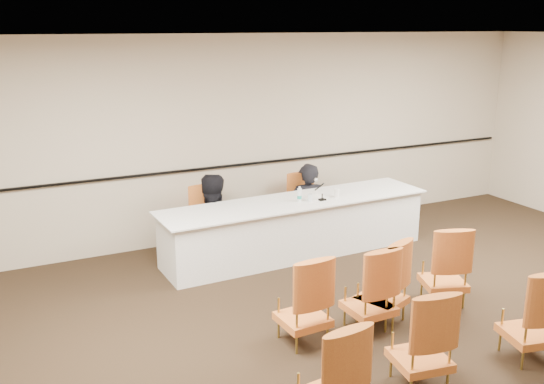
{
  "coord_description": "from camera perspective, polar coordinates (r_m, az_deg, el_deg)",
  "views": [
    {
      "loc": [
        -3.61,
        -4.15,
        3.12
      ],
      "look_at": [
        -0.28,
        2.6,
        1.03
      ],
      "focal_mm": 40.0,
      "sensor_mm": 36.0,
      "label": 1
    }
  ],
  "objects": [
    {
      "name": "coffee_cup",
      "position": [
        8.53,
        6.12,
        -0.08
      ],
      "size": [
        0.1,
        0.1,
        0.12
      ],
      "primitive_type": "cylinder",
      "rotation": [
        0.0,
        0.0,
        -0.4
      ],
      "color": "white",
      "rests_on": "panel_table"
    },
    {
      "name": "panel_table",
      "position": [
        8.46,
        2.25,
        -3.34
      ],
      "size": [
        3.91,
        1.0,
        0.78
      ],
      "primitive_type": null,
      "rotation": [
        0.0,
        0.0,
        0.03
      ],
      "color": "silver",
      "rests_on": "ground"
    },
    {
      "name": "panelist_main",
      "position": [
        9.2,
        3.28,
        -2.2
      ],
      "size": [
        0.65,
        0.5,
        1.61
      ],
      "primitive_type": "imported",
      "rotation": [
        0.0,
        0.0,
        2.94
      ],
      "color": "black",
      "rests_on": "ground"
    },
    {
      "name": "drinking_glass",
      "position": [
        8.31,
        3.61,
        -0.52
      ],
      "size": [
        0.08,
        0.08,
        0.1
      ],
      "primitive_type": "cylinder",
      "rotation": [
        0.0,
        0.0,
        -0.21
      ],
      "color": "silver",
      "rests_on": "panel_table"
    },
    {
      "name": "aud_chair_front_right",
      "position": [
        7.24,
        15.92,
        -6.54
      ],
      "size": [
        0.64,
        0.64,
        0.95
      ],
      "primitive_type": null,
      "rotation": [
        0.0,
        0.0,
        -0.33
      ],
      "color": "#B54520",
      "rests_on": "ground"
    },
    {
      "name": "wall_back",
      "position": [
        9.06,
        -2.32,
        5.2
      ],
      "size": [
        10.0,
        0.04,
        3.0
      ],
      "primitive_type": "cube",
      "color": "#BEAF95",
      "rests_on": "ground"
    },
    {
      "name": "microphone",
      "position": [
        8.33,
        4.76,
        0.18
      ],
      "size": [
        0.12,
        0.21,
        0.29
      ],
      "primitive_type": null,
      "rotation": [
        0.0,
        0.0,
        0.07
      ],
      "color": "black",
      "rests_on": "panel_table"
    },
    {
      "name": "floor",
      "position": [
        6.32,
        13.24,
        -14.5
      ],
      "size": [
        10.0,
        10.0,
        0.0
      ],
      "primitive_type": "plane",
      "color": "black",
      "rests_on": "ground"
    },
    {
      "name": "aud_chair_back_mid",
      "position": [
        5.62,
        13.86,
        -13.06
      ],
      "size": [
        0.57,
        0.57,
        0.95
      ],
      "primitive_type": null,
      "rotation": [
        0.0,
        0.0,
        -0.16
      ],
      "color": "#B54520",
      "rests_on": "ground"
    },
    {
      "name": "panelist_second_chair",
      "position": [
        8.49,
        -5.82,
        -2.74
      ],
      "size": [
        0.51,
        0.51,
        0.95
      ],
      "primitive_type": null,
      "rotation": [
        0.0,
        0.0,
        0.03
      ],
      "color": "#B54520",
      "rests_on": "ground"
    },
    {
      "name": "ceiling",
      "position": [
        5.5,
        15.2,
        13.75
      ],
      "size": [
        10.0,
        10.0,
        0.0
      ],
      "primitive_type": "plane",
      "rotation": [
        3.14,
        0.0,
        0.0
      ],
      "color": "white",
      "rests_on": "ground"
    },
    {
      "name": "water_bottle",
      "position": [
        8.28,
        2.6,
        -0.18
      ],
      "size": [
        0.08,
        0.08,
        0.21
      ],
      "primitive_type": null,
      "rotation": [
        0.0,
        0.0,
        0.32
      ],
      "color": "teal",
      "rests_on": "panel_table"
    },
    {
      "name": "aud_chair_back_left",
      "position": [
        4.97,
        5.53,
        -16.71
      ],
      "size": [
        0.55,
        0.55,
        0.95
      ],
      "primitive_type": null,
      "rotation": [
        0.0,
        0.0,
        0.1
      ],
      "color": "#B54520",
      "rests_on": "ground"
    },
    {
      "name": "aud_chair_back_right",
      "position": [
        6.36,
        23.25,
        -10.4
      ],
      "size": [
        0.6,
        0.6,
        0.95
      ],
      "primitive_type": null,
      "rotation": [
        0.0,
        0.0,
        -0.22
      ],
      "color": "#B54520",
      "rests_on": "ground"
    },
    {
      "name": "aud_chair_front_left",
      "position": [
        6.15,
        2.95,
        -9.99
      ],
      "size": [
        0.52,
        0.52,
        0.95
      ],
      "primitive_type": null,
      "rotation": [
        0.0,
        0.0,
        0.04
      ],
      "color": "#B54520",
      "rests_on": "ground"
    },
    {
      "name": "aud_chair_front_mid",
      "position": [
        6.65,
        10.3,
        -8.19
      ],
      "size": [
        0.65,
        0.65,
        0.95
      ],
      "primitive_type": null,
      "rotation": [
        0.0,
        0.0,
        0.38
      ],
      "color": "#B54520",
      "rests_on": "ground"
    },
    {
      "name": "papers",
      "position": [
        8.5,
        4.24,
        -0.51
      ],
      "size": [
        0.37,
        0.33,
        0.0
      ],
      "primitive_type": "cube",
      "rotation": [
        0.0,
        0.0,
        0.44
      ],
      "color": "white",
      "rests_on": "panel_table"
    },
    {
      "name": "wall_rail",
      "position": [
        9.11,
        -2.19,
        2.68
      ],
      "size": [
        9.8,
        0.04,
        0.03
      ],
      "primitive_type": "cube",
      "color": "black",
      "rests_on": "wall_back"
    },
    {
      "name": "aud_chair_extra",
      "position": [
        6.46,
        9.19,
        -8.88
      ],
      "size": [
        0.51,
        0.51,
        0.95
      ],
      "primitive_type": null,
      "rotation": [
        0.0,
        0.0,
        0.02
      ],
      "color": "#B54520",
      "rests_on": "ground"
    },
    {
      "name": "panelist_main_chair",
      "position": [
        9.15,
        3.3,
        -1.31
      ],
      "size": [
        0.51,
        0.51,
        0.95
      ],
      "primitive_type": null,
      "rotation": [
        0.0,
        0.0,
        0.03
      ],
      "color": "#B54520",
      "rests_on": "ground"
    },
    {
      "name": "panelist_second",
      "position": [
        8.54,
        -5.79,
        -3.91
      ],
      "size": [
        0.92,
        0.77,
        1.72
      ],
      "primitive_type": "imported",
      "rotation": [
        0.0,
        0.0,
        2.99
      ],
      "color": "black",
      "rests_on": "ground"
    }
  ]
}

